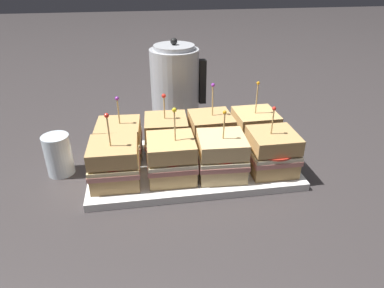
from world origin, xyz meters
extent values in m
plane|color=#383333|center=(0.00, 0.00, 0.00)|extent=(6.00, 6.00, 0.00)
cube|color=white|center=(0.00, 0.00, 0.01)|extent=(0.48, 0.27, 0.01)
cube|color=white|center=(0.00, 0.00, 0.01)|extent=(0.48, 0.27, 0.01)
cube|color=tan|center=(-0.18, -0.06, 0.04)|extent=(0.10, 0.10, 0.04)
cube|color=tan|center=(-0.18, -0.06, 0.06)|extent=(0.11, 0.11, 0.01)
cube|color=beige|center=(-0.18, -0.06, 0.07)|extent=(0.11, 0.11, 0.01)
cylinder|color=red|center=(-0.18, -0.07, 0.08)|extent=(0.06, 0.06, 0.00)
cube|color=tan|center=(-0.18, -0.06, 0.10)|extent=(0.10, 0.10, 0.04)
cylinder|color=tan|center=(-0.18, -0.06, 0.14)|extent=(0.00, 0.01, 0.08)
sphere|color=red|center=(-0.18, -0.06, 0.18)|extent=(0.01, 0.01, 0.01)
cube|color=tan|center=(-0.06, -0.06, 0.04)|extent=(0.10, 0.10, 0.04)
cube|color=#B26B60|center=(-0.06, -0.06, 0.06)|extent=(0.11, 0.11, 0.01)
cube|color=beige|center=(-0.06, -0.06, 0.07)|extent=(0.11, 0.11, 0.01)
cylinder|color=red|center=(-0.06, -0.07, 0.08)|extent=(0.06, 0.06, 0.00)
cube|color=tan|center=(-0.06, -0.06, 0.10)|extent=(0.10, 0.10, 0.04)
cylinder|color=tan|center=(-0.05, -0.06, 0.14)|extent=(0.00, 0.01, 0.08)
sphere|color=yellow|center=(-0.05, -0.06, 0.18)|extent=(0.01, 0.01, 0.01)
cube|color=#DBB77A|center=(0.06, -0.06, 0.04)|extent=(0.11, 0.11, 0.04)
cube|color=tan|center=(0.06, -0.06, 0.06)|extent=(0.11, 0.11, 0.01)
cube|color=beige|center=(0.06, -0.06, 0.07)|extent=(0.11, 0.11, 0.01)
cylinder|color=red|center=(0.06, -0.08, 0.08)|extent=(0.06, 0.06, 0.00)
cube|color=#E8C281|center=(0.06, -0.06, 0.10)|extent=(0.11, 0.11, 0.04)
cylinder|color=tan|center=(0.06, -0.07, 0.14)|extent=(0.00, 0.01, 0.07)
sphere|color=orange|center=(0.06, -0.07, 0.17)|extent=(0.01, 0.01, 0.01)
cube|color=tan|center=(0.18, -0.06, 0.04)|extent=(0.10, 0.10, 0.04)
cube|color=tan|center=(0.18, -0.06, 0.06)|extent=(0.11, 0.11, 0.01)
cube|color=beige|center=(0.18, -0.06, 0.07)|extent=(0.11, 0.11, 0.01)
cylinder|color=red|center=(0.18, -0.08, 0.08)|extent=(0.08, 0.08, 0.00)
cube|color=tan|center=(0.18, -0.06, 0.10)|extent=(0.10, 0.10, 0.04)
cylinder|color=tan|center=(0.17, -0.06, 0.14)|extent=(0.00, 0.00, 0.07)
sphere|color=red|center=(0.17, -0.06, 0.17)|extent=(0.01, 0.01, 0.01)
cube|color=tan|center=(-0.17, 0.06, 0.04)|extent=(0.11, 0.11, 0.04)
cube|color=tan|center=(-0.17, 0.06, 0.06)|extent=(0.11, 0.11, 0.01)
cube|color=beige|center=(-0.17, 0.06, 0.07)|extent=(0.11, 0.11, 0.01)
cube|color=tan|center=(-0.17, 0.06, 0.09)|extent=(0.11, 0.11, 0.04)
cylinder|color=tan|center=(-0.17, 0.05, 0.14)|extent=(0.00, 0.00, 0.07)
sphere|color=purple|center=(-0.17, 0.05, 0.17)|extent=(0.01, 0.01, 0.01)
cube|color=tan|center=(-0.06, 0.06, 0.04)|extent=(0.11, 0.11, 0.04)
cube|color=#B26B60|center=(-0.06, 0.06, 0.06)|extent=(0.11, 0.11, 0.01)
cube|color=beige|center=(-0.06, 0.06, 0.07)|extent=(0.11, 0.11, 0.01)
cylinder|color=red|center=(-0.06, 0.04, 0.08)|extent=(0.06, 0.06, 0.00)
cube|color=tan|center=(-0.06, 0.06, 0.10)|extent=(0.11, 0.11, 0.04)
cylinder|color=tan|center=(-0.06, 0.06, 0.14)|extent=(0.00, 0.01, 0.07)
sphere|color=red|center=(-0.06, 0.06, 0.17)|extent=(0.01, 0.01, 0.01)
cube|color=tan|center=(0.06, 0.06, 0.04)|extent=(0.11, 0.11, 0.04)
cube|color=tan|center=(0.06, 0.06, 0.06)|extent=(0.11, 0.11, 0.01)
cube|color=beige|center=(0.06, 0.06, 0.07)|extent=(0.11, 0.11, 0.01)
cylinder|color=red|center=(0.06, 0.04, 0.08)|extent=(0.08, 0.08, 0.00)
cube|color=tan|center=(0.06, 0.06, 0.10)|extent=(0.11, 0.11, 0.04)
cylinder|color=tan|center=(0.06, 0.06, 0.15)|extent=(0.00, 0.01, 0.09)
sphere|color=purple|center=(0.06, 0.06, 0.19)|extent=(0.01, 0.01, 0.01)
cube|color=tan|center=(0.17, 0.06, 0.04)|extent=(0.10, 0.10, 0.04)
cube|color=#B26B60|center=(0.17, 0.06, 0.06)|extent=(0.11, 0.11, 0.01)
cube|color=beige|center=(0.17, 0.06, 0.07)|extent=(0.11, 0.11, 0.01)
cylinder|color=red|center=(0.17, 0.04, 0.08)|extent=(0.07, 0.07, 0.00)
cube|color=tan|center=(0.17, 0.06, 0.10)|extent=(0.10, 0.10, 0.04)
cylinder|color=tan|center=(0.17, 0.05, 0.15)|extent=(0.00, 0.00, 0.09)
sphere|color=orange|center=(0.17, 0.05, 0.19)|extent=(0.01, 0.01, 0.01)
cylinder|color=#B7BABF|center=(-0.01, 0.29, 0.11)|extent=(0.15, 0.15, 0.23)
cylinder|color=#B7BABF|center=(-0.01, 0.29, 0.23)|extent=(0.12, 0.12, 0.01)
sphere|color=black|center=(-0.01, 0.29, 0.25)|extent=(0.02, 0.02, 0.02)
cube|color=black|center=(0.08, 0.29, 0.12)|extent=(0.02, 0.02, 0.14)
cylinder|color=silver|center=(-0.31, 0.03, 0.05)|extent=(0.06, 0.06, 0.10)
camera|label=1|loc=(-0.11, -0.70, 0.45)|focal=32.00mm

